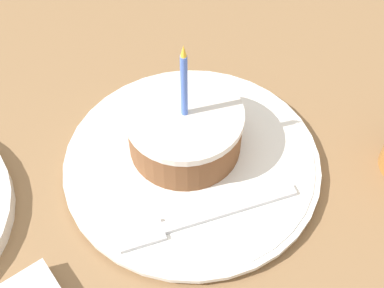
% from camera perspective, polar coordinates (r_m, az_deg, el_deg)
% --- Properties ---
extents(ground_plane, '(2.40, 2.40, 0.04)m').
position_cam_1_polar(ground_plane, '(0.58, -1.27, -5.76)').
color(ground_plane, olive).
rests_on(ground_plane, ground).
extents(plate, '(0.27, 0.27, 0.01)m').
position_cam_1_polar(plate, '(0.57, -0.00, -2.04)').
color(plate, white).
rests_on(plate, ground_plane).
extents(cake_slice, '(0.12, 0.12, 0.14)m').
position_cam_1_polar(cake_slice, '(0.56, -0.77, 1.56)').
color(cake_slice, brown).
rests_on(cake_slice, plate).
extents(fork, '(0.18, 0.07, 0.00)m').
position_cam_1_polar(fork, '(0.52, 0.42, -7.97)').
color(fork, silver).
rests_on(fork, plate).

